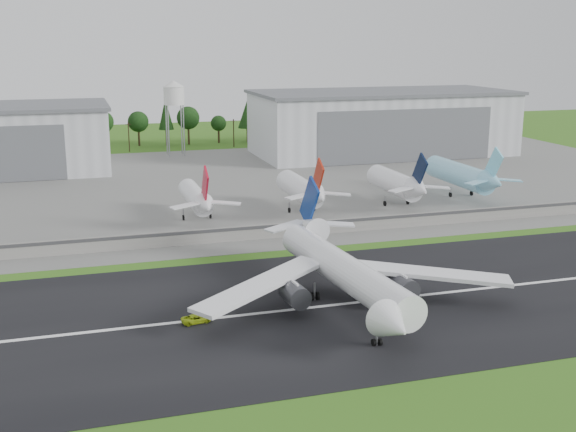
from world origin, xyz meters
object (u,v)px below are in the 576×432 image
object	(u,v)px
ground_vehicle	(197,319)
parked_jet_red_a	(197,198)
parked_jet_skyblue	(465,176)
parked_jet_red_b	(303,190)
parked_jet_navy	(399,184)
main_airliner	(345,279)

from	to	relation	value
ground_vehicle	parked_jet_red_a	bearing A→B (deg)	-19.32
parked_jet_skyblue	parked_jet_red_b	bearing A→B (deg)	-174.36
parked_jet_navy	ground_vehicle	bearing A→B (deg)	-135.23
parked_jet_navy	parked_jet_red_b	bearing A→B (deg)	-179.98
parked_jet_navy	main_airliner	bearing A→B (deg)	-122.09
parked_jet_red_a	parked_jet_skyblue	bearing A→B (deg)	3.68
parked_jet_navy	parked_jet_skyblue	size ratio (longest dim) A/B	0.84
main_airliner	ground_vehicle	distance (m)	26.45
parked_jet_red_b	parked_jet_navy	world-z (taller)	parked_jet_navy
parked_jet_red_a	parked_jet_skyblue	distance (m)	79.48
parked_jet_red_b	parked_jet_red_a	bearing A→B (deg)	-179.85
parked_jet_red_a	parked_jet_navy	size ratio (longest dim) A/B	1.00
main_airliner	parked_jet_skyblue	xyz separation A→B (m)	(65.20, 72.05, 1.68)
ground_vehicle	parked_jet_red_b	size ratio (longest dim) A/B	0.16
ground_vehicle	parked_jet_red_b	bearing A→B (deg)	-40.07
parked_jet_red_a	parked_jet_red_b	xyz separation A→B (m)	(28.35, 0.07, 0.45)
parked_jet_red_b	parked_jet_skyblue	distance (m)	51.21
parked_jet_red_b	parked_jet_navy	bearing A→B (deg)	0.02
parked_jet_red_b	ground_vehicle	bearing A→B (deg)	-120.84
parked_jet_navy	parked_jet_skyblue	distance (m)	23.71
parked_jet_navy	parked_jet_skyblue	bearing A→B (deg)	12.24
parked_jet_red_a	parked_jet_navy	distance (m)	56.14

